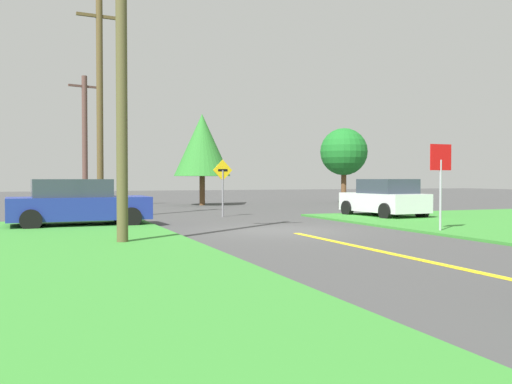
{
  "coord_description": "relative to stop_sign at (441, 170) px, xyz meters",
  "views": [
    {
      "loc": [
        -7.09,
        -16.14,
        1.64
      ],
      "look_at": [
        0.18,
        2.84,
        1.15
      ],
      "focal_mm": 39.29,
      "sensor_mm": 36.0,
      "label": 1
    }
  ],
  "objects": [
    {
      "name": "stop_sign",
      "position": [
        0.0,
        0.0,
        0.0
      ],
      "size": [
        0.78,
        0.07,
        2.67
      ],
      "rotation": [
        0.0,
        0.0,
        3.19
      ],
      "color": "#9EA0A8",
      "rests_on": "ground"
    },
    {
      "name": "car_on_crossroad",
      "position": [
        2.23,
        6.26,
        -1.09
      ],
      "size": [
        2.29,
        3.99,
        1.62
      ],
      "rotation": [
        0.0,
        0.0,
        1.64
      ],
      "color": "silver",
      "rests_on": "ground"
    },
    {
      "name": "ground_plane",
      "position": [
        -4.12,
        2.42,
        -1.89
      ],
      "size": [
        120.0,
        120.0,
        0.0
      ],
      "primitive_type": "plane",
      "color": "#414141"
    },
    {
      "name": "lane_stripe_center",
      "position": [
        -4.12,
        -5.58,
        -1.89
      ],
      "size": [
        0.2,
        14.0,
        0.01
      ],
      "primitive_type": "cube",
      "color": "yellow",
      "rests_on": "ground"
    },
    {
      "name": "utility_pole_mid",
      "position": [
        -8.98,
        9.88,
        2.72
      ],
      "size": [
        1.8,
        0.3,
        8.94
      ],
      "color": "brown",
      "rests_on": "ground"
    },
    {
      "name": "direction_sign",
      "position": [
        -3.98,
        9.14,
        -0.37
      ],
      "size": [
        0.9,
        0.16,
        2.45
      ],
      "color": "slate",
      "rests_on": "ground"
    },
    {
      "name": "parked_car_near_building",
      "position": [
        -10.09,
        6.11,
        -1.09
      ],
      "size": [
        4.67,
        2.32,
        1.62
      ],
      "rotation": [
        0.0,
        0.0,
        0.04
      ],
      "color": "navy",
      "rests_on": "ground"
    },
    {
      "name": "utility_pole_near",
      "position": [
        -9.36,
        0.33,
        2.95
      ],
      "size": [
        1.8,
        0.32,
        9.42
      ],
      "color": "brown",
      "rests_on": "ground"
    },
    {
      "name": "utility_pole_far",
      "position": [
        -8.92,
        19.43,
        1.94
      ],
      "size": [
        1.78,
        0.55,
        7.45
      ],
      "color": "brown",
      "rests_on": "ground"
    },
    {
      "name": "oak_tree_left",
      "position": [
        -2.03,
        19.48,
        1.79
      ],
      "size": [
        3.45,
        3.45,
        5.59
      ],
      "color": "brown",
      "rests_on": "ground"
    },
    {
      "name": "pine_tree_center",
      "position": [
        7.5,
        18.84,
        1.51
      ],
      "size": [
        3.12,
        3.12,
        4.98
      ],
      "color": "brown",
      "rests_on": "ground"
    }
  ]
}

